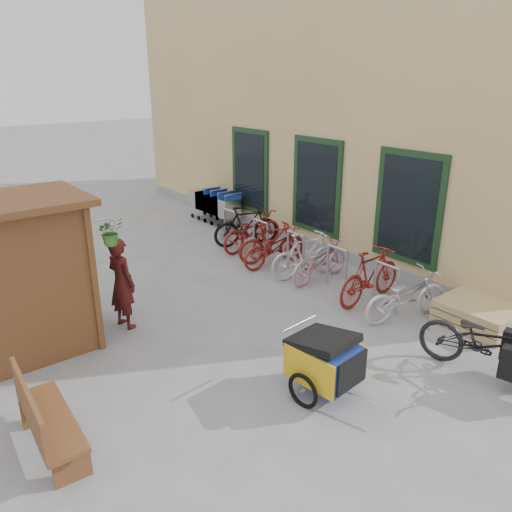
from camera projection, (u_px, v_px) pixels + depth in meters
ground at (291, 349)px, 7.79m from camera, size 80.00×80.00×0.00m
building at (359, 95)px, 13.68m from camera, size 6.07×13.00×7.00m
kiosk at (8, 258)px, 7.16m from camera, size 2.49×1.65×2.40m
bike_rack at (295, 248)px, 10.72m from camera, size 0.05×5.35×0.86m
pallet_stack at (478, 314)px, 8.44m from camera, size 1.00×1.20×0.40m
bench at (43, 418)px, 5.50m from camera, size 0.53×1.49×0.93m
shopping_carts at (214, 203)px, 14.16m from camera, size 0.57×1.91×1.01m
child_trailer at (325, 359)px, 6.56m from camera, size 0.95×1.57×0.91m
cargo_bike at (491, 344)px, 6.93m from camera, size 1.08×2.04×1.02m
person_kiosk at (122, 283)px, 8.24m from camera, size 0.49×0.64×1.57m
bike_0 at (406, 295)px, 8.61m from camera, size 1.76×0.98×0.88m
bike_1 at (370, 276)px, 9.25m from camera, size 1.74×0.57×1.04m
bike_2 at (320, 261)px, 10.24m from camera, size 1.65×0.66×0.85m
bike_3 at (306, 255)px, 10.38m from camera, size 1.70×0.80×0.98m
bike_4 at (275, 247)px, 11.01m from camera, size 1.69×0.68×0.87m
bike_5 at (272, 243)px, 11.20m from camera, size 1.63×0.93×0.94m
bike_6 at (252, 230)px, 12.04m from camera, size 1.85×0.77×0.95m
bike_7 at (246, 226)px, 12.30m from camera, size 1.74×0.96×1.01m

